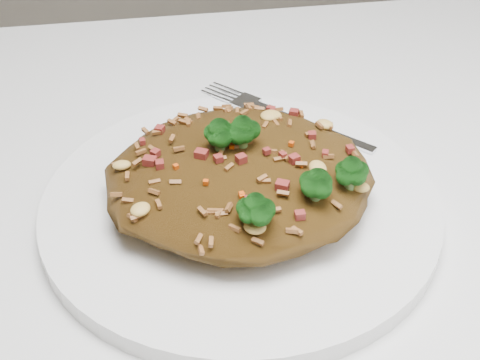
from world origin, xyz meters
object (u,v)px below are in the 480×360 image
Objects in this scene: dining_table at (407,338)px; plate at (240,205)px; fried_rice at (241,168)px; fork at (293,120)px.

dining_table is 0.16m from plate.
fried_rice reaches higher than dining_table.
plate reaches higher than dining_table.
fried_rice is at bearing -53.31° from plate.
dining_table is 0.19m from fork.
plate is 2.16× the size of fork.
dining_table is 9.42× the size of fork.
fried_rice reaches higher than fork.
fork is (0.06, 0.09, 0.01)m from plate.
dining_table is 4.36× the size of plate.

